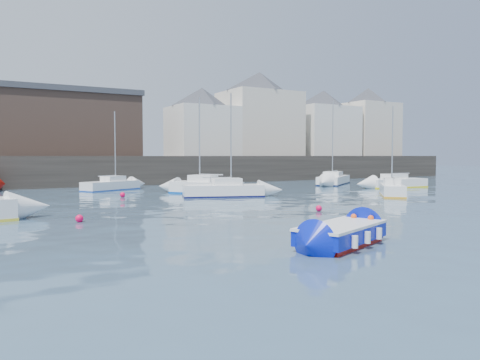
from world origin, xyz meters
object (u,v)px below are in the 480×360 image
sailboat_c (392,189)px  sailboat_f (206,187)px  buoy_mid (319,211)px  sailboat_b (224,190)px  sailboat_h (111,185)px  buoy_near (79,222)px  buoy_far (123,197)px  sailboat_g (334,180)px  blue_dinghy (342,234)px  sailboat_d (396,182)px

sailboat_c → sailboat_f: size_ratio=0.83×
buoy_mid → sailboat_b: bearing=92.1°
sailboat_h → buoy_mid: bearing=-74.1°
buoy_near → buoy_mid: size_ratio=1.04×
buoy_mid → buoy_far: bearing=116.8°
sailboat_g → buoy_near: 33.15m
blue_dinghy → buoy_near: 12.19m
blue_dinghy → sailboat_b: (5.22, 18.72, 0.08)m
sailboat_g → buoy_near: bearing=-150.9°
blue_dinghy → sailboat_h: 29.32m
sailboat_f → buoy_near: 16.60m
blue_dinghy → buoy_far: bearing=93.7°
sailboat_f → buoy_mid: size_ratio=22.36×
sailboat_g → sailboat_d: bearing=-73.7°
sailboat_f → sailboat_g: sailboat_g is taller
sailboat_b → sailboat_g: size_ratio=0.87×
blue_dinghy → sailboat_d: size_ratio=0.55×
sailboat_c → buoy_mid: (-11.09, -5.01, -0.49)m
sailboat_b → buoy_mid: 10.61m
buoy_near → blue_dinghy: bearing=-57.0°
sailboat_b → sailboat_g: 18.72m
sailboat_d → sailboat_h: 26.55m
blue_dinghy → sailboat_c: bearing=38.2°
sailboat_c → sailboat_h: size_ratio=0.92×
sailboat_c → buoy_near: sailboat_c is taller
sailboat_h → buoy_far: sailboat_h is taller
sailboat_g → sailboat_c: bearing=-113.0°
sailboat_c → sailboat_g: sailboat_g is taller
blue_dinghy → buoy_mid: 9.88m
sailboat_d → sailboat_f: (-19.07, 2.23, 0.07)m
sailboat_b → sailboat_h: sailboat_b is taller
sailboat_b → buoy_far: 7.44m
sailboat_d → sailboat_f: bearing=173.3°
sailboat_c → buoy_near: bearing=-172.9°
blue_dinghy → sailboat_b: bearing=74.4°
sailboat_c → buoy_mid: sailboat_c is taller
sailboat_c → buoy_far: 20.19m
sailboat_f → sailboat_h: bearing=127.0°
sailboat_b → sailboat_c: (11.48, -5.58, -0.01)m
sailboat_b → sailboat_f: size_ratio=0.99×
blue_dinghy → sailboat_h: size_ratio=0.61×
sailboat_g → sailboat_f: bearing=-165.2°
sailboat_c → sailboat_f: sailboat_f is taller
sailboat_g → buoy_mid: size_ratio=25.41×
sailboat_c → buoy_far: (-18.12, 8.88, -0.49)m
buoy_near → buoy_far: size_ratio=0.93×
blue_dinghy → sailboat_g: 34.53m
sailboat_b → buoy_far: sailboat_b is taller
blue_dinghy → buoy_mid: bearing=55.4°
sailboat_b → sailboat_h: 12.01m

